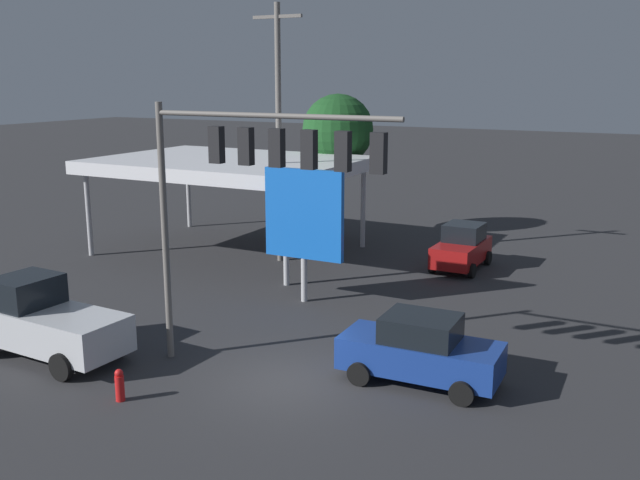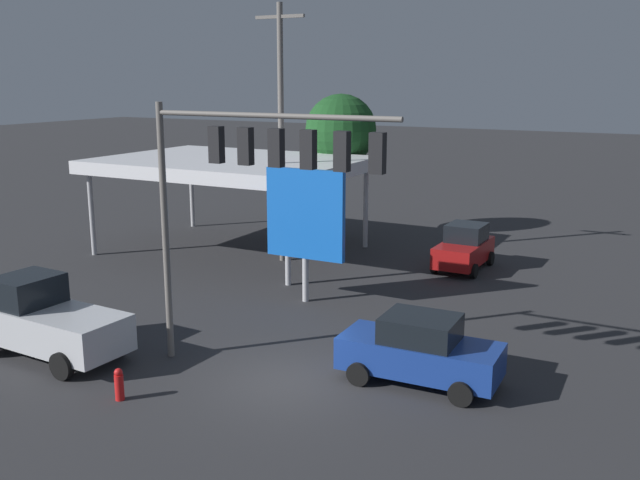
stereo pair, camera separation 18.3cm
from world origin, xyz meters
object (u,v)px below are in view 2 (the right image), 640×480
Objects in this scene: utility_pole at (281,130)px; pickup_parked at (46,320)px; sedan_far at (420,350)px; hatchback_crossing at (464,248)px; street_tree at (341,131)px; fire_hydrant at (119,384)px; price_sign at (305,216)px; traffic_signal_assembly at (256,168)px.

utility_pole reaches higher than pickup_parked.
sedan_far is 12.60m from hatchback_crossing.
hatchback_crossing is at bearing 156.93° from street_tree.
pickup_parked is 6.01× the size of fire_hydrant.
price_sign is at bearing -26.68° from hatchback_crossing.
street_tree is at bearing -58.62° from sedan_far.
traffic_signal_assembly reaches higher than street_tree.
sedan_far is 1.16× the size of hatchback_crossing.
price_sign is 0.67× the size of street_tree.
sedan_far is (-10.32, 9.82, -5.05)m from utility_pole.
sedan_far is at bearing -159.62° from pickup_parked.
utility_pole is 15.12m from sedan_far.
pickup_parked is 19.60m from street_tree.
hatchback_crossing is 9.62m from street_tree.
pickup_parked reaches higher than sedan_far.
sedan_far is at bearing -157.78° from traffic_signal_assembly.
pickup_parked is at bearing 88.39° from utility_pole.
utility_pole is 2.98× the size of hatchback_crossing.
traffic_signal_assembly is at bearing 118.23° from utility_pole.
price_sign reaches higher than fire_hydrant.
street_tree reaches higher than pickup_parked.
fire_hydrant is at bearing 104.54° from utility_pole.
traffic_signal_assembly is 1.52× the size of price_sign.
traffic_signal_assembly is 1.99× the size of hatchback_crossing.
fire_hydrant is (-3.78, 14.57, -5.56)m from utility_pole.
sedan_far is 11.23m from pickup_parked.
traffic_signal_assembly reaches higher than price_sign.
pickup_parked is (10.69, 3.43, 0.16)m from sedan_far.
street_tree reaches higher than fire_hydrant.
hatchback_crossing is at bearing -162.09° from utility_pole.
street_tree is at bearing -70.60° from traffic_signal_assembly.
utility_pole is 12.97× the size of fire_hydrant.
street_tree is at bearing -90.72° from utility_pole.
price_sign is at bearing -91.04° from fire_hydrant.
utility_pole is at bearing -50.98° from price_sign.
price_sign reaches higher than sedan_far.
traffic_signal_assembly reaches higher than sedan_far.
hatchback_crossing reaches higher than sedan_far.
pickup_parked is at bearing -17.61° from fire_hydrant.
traffic_signal_assembly is 6.69m from sedan_far.
traffic_signal_assembly is 6.72m from fire_hydrant.
traffic_signal_assembly is at bearing -5.75° from hatchback_crossing.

